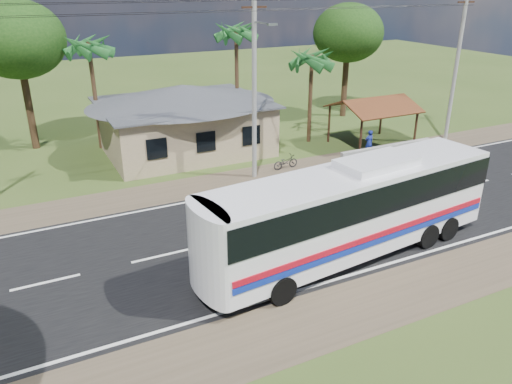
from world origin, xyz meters
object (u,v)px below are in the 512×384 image
(waiting_shed, at_px, (374,106))
(person, at_px, (369,143))
(coach_bus, at_px, (354,204))
(motorcycle, at_px, (286,162))

(waiting_shed, bearing_deg, person, -131.39)
(coach_bus, xyz_separation_m, person, (8.87, 10.11, -1.49))
(waiting_shed, relative_size, person, 3.14)
(waiting_shed, bearing_deg, coach_bus, -131.28)
(waiting_shed, height_order, coach_bus, coach_bus)
(coach_bus, relative_size, motorcycle, 8.03)
(motorcycle, relative_size, person, 1.00)
(coach_bus, height_order, motorcycle, coach_bus)
(waiting_shed, bearing_deg, motorcycle, -167.96)
(waiting_shed, xyz_separation_m, motorcycle, (-7.72, -1.65, -2.29))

